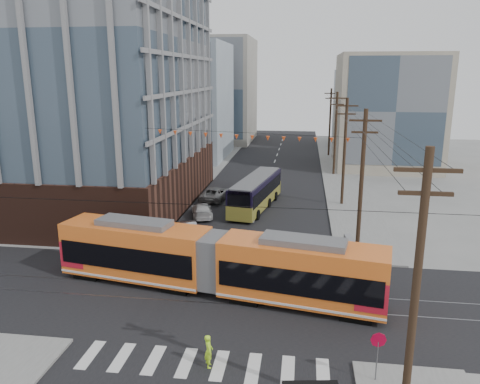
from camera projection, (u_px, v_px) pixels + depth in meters
The scene contains 16 objects.
ground at pixel (215, 331), 24.94m from camera, with size 160.00×160.00×0.00m, color slate.
office_building at pixel (39, 63), 46.39m from camera, with size 30.00×25.00×28.60m, color #381E16.
bg_bldg_nw_near at pixel (171, 101), 74.88m from camera, with size 18.00×16.00×18.00m, color #8C99A5.
bg_bldg_ne_near at pixel (387, 112), 66.94m from camera, with size 14.00×14.00×16.00m, color gray.
bg_bldg_nw_far at pixel (213, 90), 93.44m from camera, with size 16.00×18.00×20.00m, color gray.
bg_bldg_ne_far at pixel (379, 109), 86.13m from camera, with size 16.00×16.00×14.00m, color #8C99A5.
utility_pole_near at pixel (415, 299), 16.70m from camera, with size 0.30×0.30×11.00m, color black.
utility_pole_far at pixel (330, 123), 76.23m from camera, with size 0.30×0.30×11.00m, color black.
streetcar at pixel (214, 262), 28.96m from camera, with size 20.79×2.92×4.01m, color orange, non-canonical shape.
city_bus at pixel (256, 192), 47.32m from camera, with size 2.51×11.58×3.28m, color black, non-canonical shape.
parked_car_silver at pixel (188, 229), 39.20m from camera, with size 1.42×4.06×1.34m, color #A7A7A7.
parked_car_white at pixel (202, 210), 44.60m from camera, with size 1.81×4.46×1.30m, color silver.
parked_car_grey at pixel (215, 194), 50.41m from camera, with size 2.45×5.31×1.47m, color slate.
pedestrian at pixel (209, 351), 21.69m from camera, with size 0.59×0.39×1.63m, color #BCFF27.
stop_sign at pixel (377, 360), 20.47m from camera, with size 0.70×0.70×2.31m, color #9F0122, non-canonical shape.
jersey_barrier at pixel (351, 245), 36.30m from camera, with size 0.80×3.57×0.71m, color gray.
Camera 1 is at (4.37, -21.95, 13.33)m, focal length 35.00 mm.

